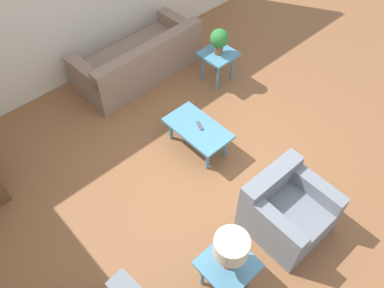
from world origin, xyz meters
TOP-DOWN VIEW (x-y plane):
  - ground_plane at (0.00, 0.00)m, footprint 14.00×14.00m
  - sofa at (2.32, -0.50)m, footprint 0.97×2.11m
  - armchair at (-1.04, -0.00)m, footprint 0.86×0.87m
  - coffee_table at (0.53, -0.10)m, footprint 0.91×0.51m
  - side_table_plant at (1.35, -1.33)m, footprint 0.51×0.51m
  - side_table_lamp at (-1.08, 1.03)m, footprint 0.51×0.51m
  - potted_plant at (1.35, -1.33)m, footprint 0.28×0.28m
  - table_lamp at (-1.08, 1.03)m, footprint 0.33×0.33m
  - remote_control at (0.52, -0.13)m, footprint 0.16×0.10m

SIDE VIEW (x-z plane):
  - ground_plane at x=0.00m, z-range 0.00..0.00m
  - sofa at x=2.32m, z-range -0.09..0.66m
  - armchair at x=-1.04m, z-range -0.07..0.68m
  - coffee_table at x=0.53m, z-range 0.14..0.54m
  - remote_control at x=0.52m, z-range 0.39..0.41m
  - side_table_plant at x=1.35m, z-range 0.18..0.72m
  - side_table_lamp at x=-1.08m, z-range 0.18..0.72m
  - potted_plant at x=1.35m, z-range 0.58..0.99m
  - table_lamp at x=-1.08m, z-range 0.64..1.13m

